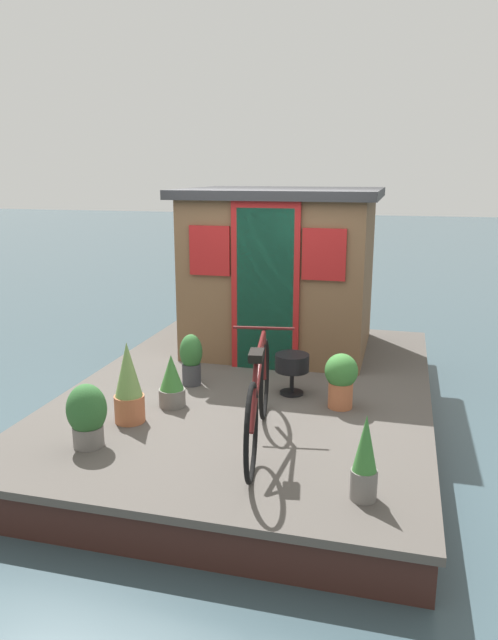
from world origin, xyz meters
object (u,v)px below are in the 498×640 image
Objects in this scene: charcoal_grill at (292,365)px; potted_plant_lavender at (128,384)px; bicycle at (258,398)px; potted_plant_thyme at (191,358)px; potted_plant_sage at (341,378)px; houseboat_cabin at (282,269)px; potted_plant_succulent at (172,382)px; potted_plant_rosemary at (87,414)px; potted_plant_ivy at (365,459)px.

potted_plant_lavender is at bearing 129.20° from charcoal_grill.
potted_plant_lavender is 1.78× the size of charcoal_grill.
bicycle is 1.17m from potted_plant_lavender.
potted_plant_sage is at bearing -98.57° from potted_plant_thyme.
houseboat_cabin is at bearing 7.89° from bicycle.
charcoal_grill is (0.22, 0.48, 0.01)m from potted_plant_sage.
houseboat_cabin reaches higher than potted_plant_thyme.
potted_plant_sage is 1.85m from potted_plant_lavender.
potted_plant_succulent is at bearing 119.86° from charcoal_grill.
houseboat_cabin is 1.26× the size of bicycle.
potted_plant_rosemary is 0.52m from potted_plant_lavender.
potted_plant_thyme is at bearing 46.05° from potted_plant_ivy.
bicycle is 1.06m from potted_plant_sage.
houseboat_cabin reaches higher than charcoal_grill.
potted_plant_succulent is 0.97m from potted_plant_rosemary.
bicycle reaches higher than potted_plant_sage.
potted_plant_thyme is at bearing 158.61° from houseboat_cabin.
potted_plant_thyme is at bearing 40.11° from bicycle.
potted_plant_sage is 1.54m from potted_plant_ivy.
houseboat_cabin is 4.41× the size of potted_plant_rosemary.
potted_plant_ivy is (-0.60, -0.84, -0.11)m from bicycle.
houseboat_cabin is 3.20m from potted_plant_rosemary.
potted_plant_ivy is 1.13× the size of potted_plant_thyme.
potted_plant_ivy is at bearing -155.39° from charcoal_grill.
potted_plant_rosemary is (-0.92, 0.32, 0.03)m from potted_plant_succulent.
potted_plant_sage is 0.53m from charcoal_grill.
potted_plant_sage reaches higher than charcoal_grill.
houseboat_cabin is at bearing -17.51° from potted_plant_lavender.
houseboat_cabin is at bearing -21.39° from potted_plant_thyme.
potted_plant_sage is at bearing -114.63° from charcoal_grill.
potted_plant_sage is (0.91, -0.53, -0.11)m from bicycle.
potted_plant_lavender is at bearing -11.85° from potted_plant_rosemary.
charcoal_grill is (0.98, -1.20, -0.04)m from potted_plant_lavender.
houseboat_cabin reaches higher than potted_plant_succulent.
potted_plant_thyme is 1.32× the size of charcoal_grill.
potted_plant_thyme is at bearing -11.24° from potted_plant_lavender.
houseboat_cabin is at bearing 15.39° from charcoal_grill.
potted_plant_thyme is 1.01m from charcoal_grill.
houseboat_cabin is at bearing 27.40° from potted_plant_sage.
charcoal_grill is at bearing 24.61° from potted_plant_ivy.
potted_plant_rosemary is at bearing 163.42° from houseboat_cabin.
potted_plant_rosemary is (-1.26, 1.79, -0.02)m from potted_plant_sage.
houseboat_cabin reaches higher than potted_plant_sage.
potted_plant_succulent is at bearing -27.54° from potted_plant_lavender.
charcoal_grill is (1.73, 0.79, 0.01)m from potted_plant_ivy.
potted_plant_sage is at bearing -54.78° from potted_plant_rosemary.
potted_plant_ivy is at bearing -159.55° from houseboat_cabin.
bicycle is (-2.65, -0.37, -0.56)m from houseboat_cabin.
bicycle reaches higher than potted_plant_succulent.
potted_plant_succulent is 0.48m from potted_plant_lavender.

